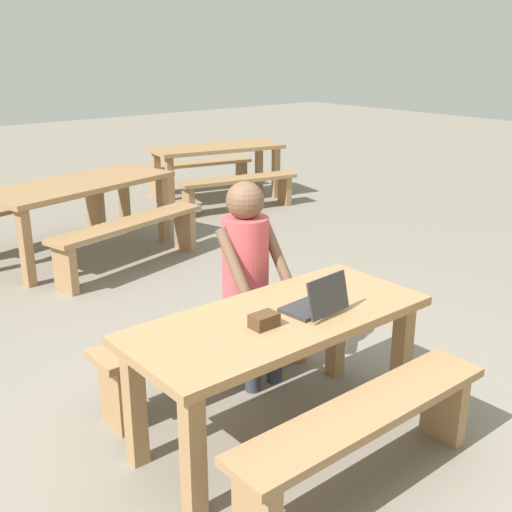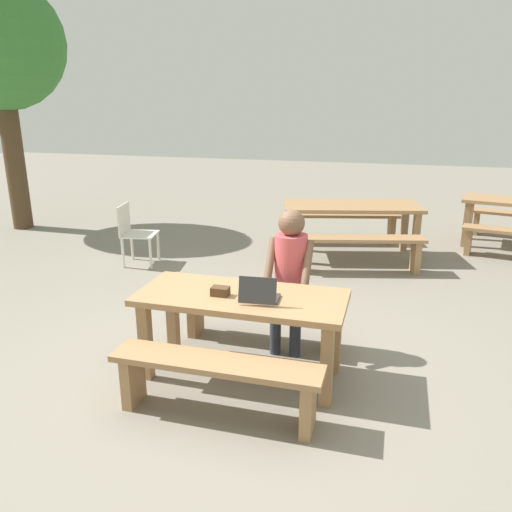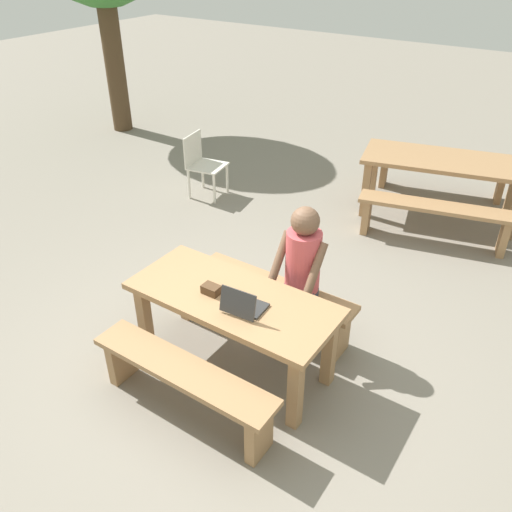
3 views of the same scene
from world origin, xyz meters
The scene contains 11 objects.
ground_plane centered at (0.00, 0.00, 0.00)m, with size 30.00×30.00×0.00m, color gray.
picnic_table_front centered at (0.00, 0.00, 0.59)m, with size 1.66×0.72×0.71m.
bench_near centered at (0.00, -0.62, 0.33)m, with size 1.52×0.30×0.45m.
bench_far centered at (0.00, 0.62, 0.33)m, with size 1.52×0.30×0.45m.
laptop centered at (0.18, -0.10, 0.77)m, with size 0.31×0.28×0.22m.
small_pouch centered at (-0.15, -0.06, 0.75)m, with size 0.14×0.10×0.07m.
person_seated centered at (0.27, 0.58, 0.76)m, with size 0.40×0.40×1.29m.
plastic_chair centered at (-2.29, 2.45, 0.45)m, with size 0.51×0.51×0.83m.
picnic_table_rear centered at (0.53, 3.60, 0.65)m, with size 2.05×1.25×0.76m.
bench_rear_south centered at (0.70, 2.91, 0.36)m, with size 1.74×0.70×0.48m.
bench_rear_north centered at (0.36, 4.29, 0.36)m, with size 1.74×0.70×0.48m.
Camera 2 is at (1.12, -3.58, 2.20)m, focal length 35.56 mm.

